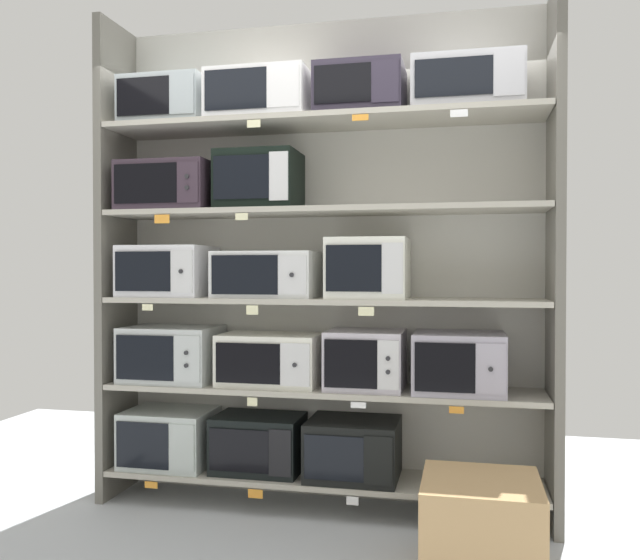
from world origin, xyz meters
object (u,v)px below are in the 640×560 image
at_px(microwave_0, 169,437).
at_px(microwave_8, 268,274).
at_px(microwave_7, 168,271).
at_px(microwave_14, 361,92).
at_px(shipping_carton, 481,528).
at_px(microwave_15, 467,86).
at_px(microwave_1, 259,443).
at_px(microwave_4, 270,359).
at_px(microwave_11, 259,181).
at_px(microwave_3, 172,354).
at_px(microwave_6, 459,362).
at_px(microwave_12, 168,103).
at_px(microwave_9, 368,268).
at_px(microwave_5, 366,359).
at_px(microwave_2, 353,449).
at_px(microwave_13, 262,98).
at_px(microwave_10, 171,188).

relative_size(microwave_0, microwave_8, 0.88).
xyz_separation_m(microwave_7, microwave_8, (0.61, -0.00, -0.02)).
xyz_separation_m(microwave_14, shipping_carton, (0.64, -0.66, -2.11)).
height_order(microwave_8, microwave_15, microwave_15).
height_order(microwave_1, microwave_4, microwave_4).
relative_size(microwave_11, microwave_14, 0.95).
relative_size(microwave_3, microwave_6, 1.12).
distance_m(microwave_12, microwave_14, 1.15).
bearing_deg(microwave_6, microwave_14, 179.98).
height_order(microwave_11, shipping_carton, microwave_11).
bearing_deg(microwave_11, microwave_9, -0.00).
height_order(microwave_14, microwave_15, same).
height_order(microwave_5, microwave_14, microwave_14).
bearing_deg(microwave_14, microwave_15, 0.01).
height_order(microwave_2, microwave_14, microwave_14).
relative_size(microwave_13, shipping_carton, 1.10).
height_order(microwave_2, microwave_12, microwave_12).
relative_size(microwave_12, microwave_14, 1.04).
bearing_deg(microwave_13, microwave_12, 179.99).
xyz_separation_m(microwave_10, microwave_15, (1.70, 0.00, 0.50)).
bearing_deg(microwave_11, microwave_7, -179.99).
distance_m(microwave_0, microwave_14, 2.28).
distance_m(microwave_5, microwave_10, 1.51).
height_order(microwave_0, microwave_13, microwave_13).
xyz_separation_m(microwave_11, shipping_carton, (1.22, -0.66, -1.64)).
relative_size(microwave_7, microwave_9, 1.15).
bearing_deg(microwave_11, microwave_0, -179.97).
relative_size(microwave_9, microwave_11, 0.96).
relative_size(microwave_8, microwave_13, 1.01).
bearing_deg(microwave_12, shipping_carton, -20.26).
bearing_deg(microwave_15, microwave_8, -179.98).
distance_m(microwave_2, microwave_8, 1.09).
distance_m(microwave_7, microwave_8, 0.61).
distance_m(microwave_10, microwave_12, 0.50).
xyz_separation_m(microwave_6, microwave_8, (-1.07, -0.00, 0.47)).
xyz_separation_m(microwave_5, microwave_12, (-1.17, 0.00, 1.47)).
bearing_deg(microwave_10, microwave_2, 0.01).
distance_m(microwave_2, microwave_4, 0.68).
xyz_separation_m(microwave_0, microwave_11, (0.56, 0.00, 1.50)).
bearing_deg(microwave_9, microwave_5, -178.95).
bearing_deg(microwave_4, microwave_3, -179.99).
height_order(microwave_5, shipping_carton, microwave_5).
relative_size(microwave_2, microwave_9, 1.16).
xyz_separation_m(microwave_4, microwave_6, (1.05, -0.00, 0.01)).
bearing_deg(microwave_13, microwave_11, 179.08).
bearing_deg(microwave_12, microwave_8, -0.02).
distance_m(microwave_0, microwave_11, 1.60).
bearing_deg(microwave_13, microwave_9, 0.02).
distance_m(microwave_6, shipping_carton, 0.92).
relative_size(microwave_6, microwave_15, 0.83).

